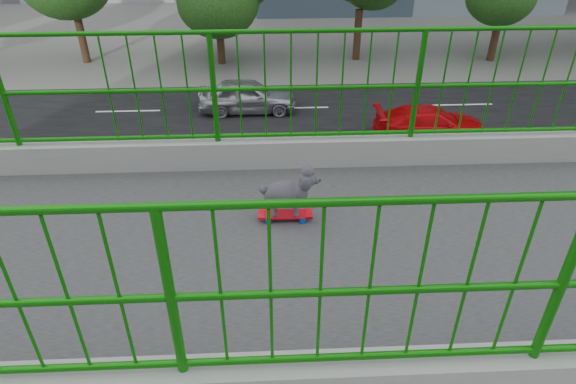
# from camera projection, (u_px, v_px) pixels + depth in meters

# --- Properties ---
(road) EXTENTS (18.00, 90.00, 0.02)m
(road) POSITION_uv_depth(u_px,v_px,m) (307.00, 172.00, 18.91)
(road) COLOR black
(road) RESTS_ON ground
(footbridge) EXTENTS (3.00, 24.00, 7.00)m
(footbridge) POSITION_uv_depth(u_px,v_px,m) (418.00, 378.00, 5.18)
(footbridge) COLOR #2D2D2F
(footbridge) RESTS_ON ground
(railing) EXTENTS (3.00, 24.00, 1.42)m
(railing) POSITION_uv_depth(u_px,v_px,m) (452.00, 222.00, 4.10)
(railing) COLOR gray
(railing) RESTS_ON footbridge
(skateboard) EXTENTS (0.16, 0.48, 0.06)m
(skateboard) POSITION_uv_depth(u_px,v_px,m) (285.00, 215.00, 4.47)
(skateboard) COLOR red
(skateboard) RESTS_ON footbridge
(poodle) EXTENTS (0.23, 0.53, 0.44)m
(poodle) POSITION_uv_depth(u_px,v_px,m) (288.00, 191.00, 4.33)
(poodle) COLOR #312E34
(poodle) RESTS_ON skateboard
(car_0) EXTENTS (1.72, 4.26, 1.45)m
(car_0) POSITION_uv_depth(u_px,v_px,m) (409.00, 286.00, 12.74)
(car_0) COLOR red
(car_0) RESTS_ON ground
(car_1) EXTENTS (1.69, 4.85, 1.60)m
(car_1) POSITION_uv_depth(u_px,v_px,m) (279.00, 214.00, 15.25)
(car_1) COLOR black
(car_1) RESTS_ON ground
(car_2) EXTENTS (2.57, 5.57, 1.55)m
(car_2) POSITION_uv_depth(u_px,v_px,m) (446.00, 159.00, 18.20)
(car_2) COLOR red
(car_2) RESTS_ON ground
(car_3) EXTENTS (1.90, 4.68, 1.36)m
(car_3) POSITION_uv_depth(u_px,v_px,m) (430.00, 123.00, 20.94)
(car_3) COLOR red
(car_3) RESTS_ON ground
(car_4) EXTENTS (1.81, 4.49, 1.53)m
(car_4) POSITION_uv_depth(u_px,v_px,m) (247.00, 96.00, 23.27)
(car_4) COLOR #A4A4A9
(car_4) RESTS_ON ground
(car_6) EXTENTS (2.28, 4.94, 1.37)m
(car_6) POSITION_uv_depth(u_px,v_px,m) (344.00, 215.00, 15.39)
(car_6) COLOR #A4A4A9
(car_6) RESTS_ON ground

